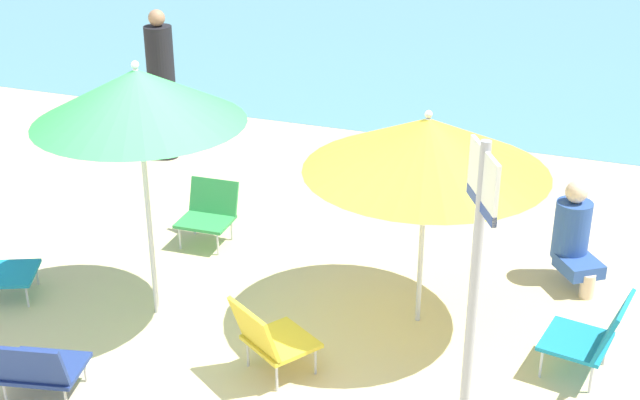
{
  "coord_description": "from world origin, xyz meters",
  "views": [
    {
      "loc": [
        2.72,
        -4.7,
        3.79
      ],
      "look_at": [
        0.36,
        1.68,
        0.7
      ],
      "focal_mm": 48.69,
      "sensor_mm": 36.0,
      "label": 1
    }
  ],
  "objects_px": {
    "beach_chair_b": "(209,211)",
    "warning_sign": "(475,270)",
    "umbrella_green": "(138,96)",
    "umbrella_yellow": "(427,145)",
    "person_b": "(574,235)",
    "beach_chair_d": "(36,367)",
    "beach_chair_a": "(269,337)",
    "person_a": "(162,85)",
    "beach_chair_e": "(593,335)"
  },
  "relations": [
    {
      "from": "warning_sign",
      "to": "person_a",
      "type": "bearing_deg",
      "value": 109.56
    },
    {
      "from": "beach_chair_b",
      "to": "person_a",
      "type": "relative_size",
      "value": 0.33
    },
    {
      "from": "beach_chair_d",
      "to": "person_a",
      "type": "xyz_separation_m",
      "value": [
        -1.5,
        4.42,
        0.59
      ]
    },
    {
      "from": "person_b",
      "to": "umbrella_green",
      "type": "bearing_deg",
      "value": -96.97
    },
    {
      "from": "person_a",
      "to": "warning_sign",
      "type": "height_order",
      "value": "warning_sign"
    },
    {
      "from": "beach_chair_a",
      "to": "person_a",
      "type": "height_order",
      "value": "person_a"
    },
    {
      "from": "umbrella_yellow",
      "to": "beach_chair_e",
      "type": "xyz_separation_m",
      "value": [
        1.35,
        -0.31,
        -1.16
      ]
    },
    {
      "from": "beach_chair_a",
      "to": "beach_chair_d",
      "type": "height_order",
      "value": "beach_chair_a"
    },
    {
      "from": "person_b",
      "to": "beach_chair_a",
      "type": "bearing_deg",
      "value": -76.69
    },
    {
      "from": "beach_chair_b",
      "to": "beach_chair_d",
      "type": "xyz_separation_m",
      "value": [
        0.02,
        -2.64,
        -0.02
      ]
    },
    {
      "from": "beach_chair_b",
      "to": "warning_sign",
      "type": "height_order",
      "value": "warning_sign"
    },
    {
      "from": "umbrella_green",
      "to": "warning_sign",
      "type": "relative_size",
      "value": 0.97
    },
    {
      "from": "umbrella_yellow",
      "to": "warning_sign",
      "type": "height_order",
      "value": "warning_sign"
    },
    {
      "from": "umbrella_green",
      "to": "beach_chair_a",
      "type": "distance_m",
      "value": 2.0
    },
    {
      "from": "umbrella_green",
      "to": "beach_chair_b",
      "type": "distance_m",
      "value": 2.04
    },
    {
      "from": "beach_chair_a",
      "to": "beach_chair_e",
      "type": "bearing_deg",
      "value": -37.18
    },
    {
      "from": "person_b",
      "to": "person_a",
      "type": "bearing_deg",
      "value": -141.89
    },
    {
      "from": "beach_chair_a",
      "to": "umbrella_green",
      "type": "bearing_deg",
      "value": 101.15
    },
    {
      "from": "umbrella_yellow",
      "to": "beach_chair_d",
      "type": "relative_size",
      "value": 2.88
    },
    {
      "from": "beach_chair_d",
      "to": "person_a",
      "type": "bearing_deg",
      "value": 6.21
    },
    {
      "from": "beach_chair_d",
      "to": "person_b",
      "type": "distance_m",
      "value": 4.47
    },
    {
      "from": "beach_chair_a",
      "to": "person_a",
      "type": "bearing_deg",
      "value": 71.38
    },
    {
      "from": "warning_sign",
      "to": "beach_chair_d",
      "type": "bearing_deg",
      "value": 159.73
    },
    {
      "from": "warning_sign",
      "to": "umbrella_green",
      "type": "bearing_deg",
      "value": 133.02
    },
    {
      "from": "umbrella_green",
      "to": "beach_chair_d",
      "type": "distance_m",
      "value": 2.05
    },
    {
      "from": "umbrella_green",
      "to": "beach_chair_d",
      "type": "xyz_separation_m",
      "value": [
        -0.16,
        -1.32,
        -1.56
      ]
    },
    {
      "from": "beach_chair_d",
      "to": "person_b",
      "type": "relative_size",
      "value": 0.7
    },
    {
      "from": "beach_chair_e",
      "to": "umbrella_green",
      "type": "bearing_deg",
      "value": 15.64
    },
    {
      "from": "beach_chair_d",
      "to": "beach_chair_e",
      "type": "height_order",
      "value": "beach_chair_e"
    },
    {
      "from": "umbrella_yellow",
      "to": "person_a",
      "type": "height_order",
      "value": "umbrella_yellow"
    },
    {
      "from": "beach_chair_e",
      "to": "person_b",
      "type": "relative_size",
      "value": 0.72
    },
    {
      "from": "umbrella_yellow",
      "to": "beach_chair_e",
      "type": "distance_m",
      "value": 1.81
    },
    {
      "from": "beach_chair_b",
      "to": "beach_chair_d",
      "type": "height_order",
      "value": "beach_chair_b"
    },
    {
      "from": "umbrella_green",
      "to": "umbrella_yellow",
      "type": "bearing_deg",
      "value": 17.09
    },
    {
      "from": "umbrella_green",
      "to": "beach_chair_b",
      "type": "relative_size",
      "value": 3.71
    },
    {
      "from": "beach_chair_e",
      "to": "person_a",
      "type": "xyz_separation_m",
      "value": [
        -5.04,
        2.78,
        0.53
      ]
    },
    {
      "from": "beach_chair_b",
      "to": "warning_sign",
      "type": "xyz_separation_m",
      "value": [
        2.89,
        -2.28,
        1.1
      ]
    },
    {
      "from": "umbrella_green",
      "to": "umbrella_yellow",
      "type": "distance_m",
      "value": 2.16
    },
    {
      "from": "umbrella_yellow",
      "to": "warning_sign",
      "type": "distance_m",
      "value": 1.72
    },
    {
      "from": "beach_chair_b",
      "to": "person_b",
      "type": "relative_size",
      "value": 0.62
    },
    {
      "from": "person_a",
      "to": "warning_sign",
      "type": "bearing_deg",
      "value": 2.03
    },
    {
      "from": "beach_chair_b",
      "to": "beach_chair_e",
      "type": "distance_m",
      "value": 3.71
    },
    {
      "from": "umbrella_yellow",
      "to": "person_b",
      "type": "distance_m",
      "value": 1.86
    },
    {
      "from": "umbrella_green",
      "to": "umbrella_yellow",
      "type": "height_order",
      "value": "umbrella_green"
    },
    {
      "from": "beach_chair_d",
      "to": "person_a",
      "type": "height_order",
      "value": "person_a"
    },
    {
      "from": "umbrella_yellow",
      "to": "person_b",
      "type": "xyz_separation_m",
      "value": [
        1.08,
        1.08,
        -1.07
      ]
    },
    {
      "from": "umbrella_green",
      "to": "person_b",
      "type": "xyz_separation_m",
      "value": [
        3.12,
        1.71,
        -1.4
      ]
    },
    {
      "from": "person_b",
      "to": "warning_sign",
      "type": "height_order",
      "value": "warning_sign"
    },
    {
      "from": "umbrella_yellow",
      "to": "beach_chair_d",
      "type": "xyz_separation_m",
      "value": [
        -2.19,
        -1.95,
        -1.22
      ]
    },
    {
      "from": "beach_chair_b",
      "to": "warning_sign",
      "type": "distance_m",
      "value": 3.84
    }
  ]
}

